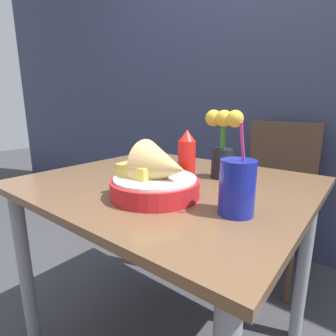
# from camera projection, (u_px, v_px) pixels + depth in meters

# --- Properties ---
(wall_window) EXTENTS (7.00, 0.06, 2.60)m
(wall_window) POSITION_uv_depth(u_px,v_px,m) (274.00, 56.00, 1.65)
(wall_window) COLOR #2D334C
(wall_window) RESTS_ON ground_plane
(dining_table) EXTENTS (0.96, 0.85, 0.73)m
(dining_table) POSITION_uv_depth(u_px,v_px,m) (168.00, 207.00, 0.99)
(dining_table) COLOR brown
(dining_table) RESTS_ON ground_plane
(chair_far_window) EXTENTS (0.40, 0.40, 0.90)m
(chair_far_window) POSITION_uv_depth(u_px,v_px,m) (276.00, 185.00, 1.55)
(chair_far_window) COLOR #473323
(chair_far_window) RESTS_ON ground_plane
(food_basket) EXTENTS (0.27, 0.27, 0.17)m
(food_basket) POSITION_uv_depth(u_px,v_px,m) (157.00, 178.00, 0.77)
(food_basket) COLOR red
(food_basket) RESTS_ON dining_table
(ketchup_bottle) EXTENTS (0.06, 0.06, 0.18)m
(ketchup_bottle) POSITION_uv_depth(u_px,v_px,m) (187.00, 156.00, 0.94)
(ketchup_bottle) COLOR red
(ketchup_bottle) RESTS_ON dining_table
(drink_cup) EXTENTS (0.09, 0.09, 0.23)m
(drink_cup) POSITION_uv_depth(u_px,v_px,m) (237.00, 189.00, 0.64)
(drink_cup) COLOR #192399
(drink_cup) RESTS_ON dining_table
(flower_vase) EXTENTS (0.15, 0.08, 0.25)m
(flower_vase) POSITION_uv_depth(u_px,v_px,m) (223.00, 141.00, 0.96)
(flower_vase) COLOR black
(flower_vase) RESTS_ON dining_table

